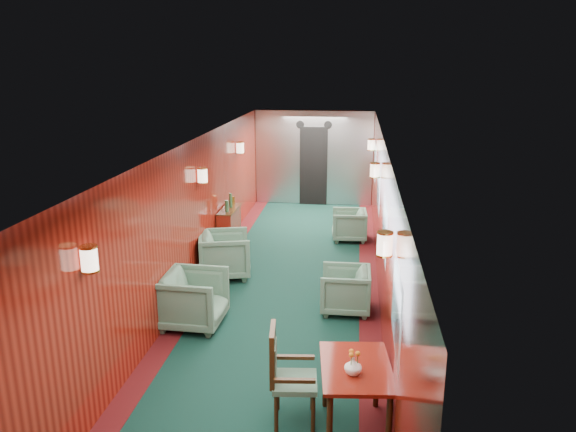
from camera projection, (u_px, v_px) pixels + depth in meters
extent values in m
plane|color=#0D3127|center=(284.00, 294.00, 8.97)|extent=(12.00, 12.00, 0.00)
cube|color=silver|center=(284.00, 148.00, 8.34)|extent=(3.00, 12.00, 0.10)
cube|color=silver|center=(284.00, 147.00, 8.34)|extent=(1.20, 12.00, 0.06)
cube|color=maroon|center=(314.00, 157.00, 14.39)|extent=(3.00, 0.10, 2.40)
cube|color=maroon|center=(189.00, 219.00, 8.83)|extent=(0.10, 12.00, 2.40)
cube|color=maroon|center=(382.00, 226.00, 8.47)|extent=(0.10, 12.00, 2.40)
cube|color=#450D10|center=(202.00, 290.00, 9.13)|extent=(0.30, 12.00, 0.01)
cube|color=#450D10|center=(369.00, 298.00, 8.81)|extent=(0.30, 12.00, 0.01)
cube|color=silver|center=(314.00, 158.00, 14.31)|extent=(2.98, 0.12, 2.38)
cube|color=black|center=(313.00, 166.00, 14.29)|extent=(0.70, 0.06, 2.00)
cylinder|color=black|center=(300.00, 124.00, 14.05)|extent=(0.20, 0.04, 0.20)
cylinder|color=black|center=(328.00, 125.00, 13.97)|extent=(0.20, 0.04, 0.20)
cube|color=#A4A7AB|center=(397.00, 309.00, 5.06)|extent=(0.02, 1.10, 0.80)
cube|color=slate|center=(396.00, 309.00, 5.06)|extent=(0.01, 0.96, 0.66)
cube|color=#A4A7AB|center=(385.00, 229.00, 7.45)|extent=(0.02, 1.10, 0.80)
cube|color=slate|center=(384.00, 229.00, 7.45)|extent=(0.01, 0.96, 0.66)
cube|color=#A4A7AB|center=(379.00, 188.00, 9.84)|extent=(0.02, 1.10, 0.80)
cube|color=slate|center=(378.00, 188.00, 9.84)|extent=(0.01, 0.96, 0.66)
cube|color=#A4A7AB|center=(375.00, 163.00, 12.23)|extent=(0.02, 1.10, 0.80)
cube|color=slate|center=(375.00, 163.00, 12.23)|extent=(0.01, 0.96, 0.66)
cylinder|color=#FAE3C3|center=(89.00, 259.00, 5.31)|extent=(0.16, 0.16, 0.24)
cylinder|color=gold|center=(90.00, 271.00, 5.34)|extent=(0.17, 0.17, 0.02)
cylinder|color=#FAE3C3|center=(385.00, 244.00, 5.74)|extent=(0.16, 0.16, 0.24)
cylinder|color=gold|center=(384.00, 255.00, 5.78)|extent=(0.17, 0.17, 0.02)
cylinder|color=#FAE3C3|center=(203.00, 175.00, 9.13)|extent=(0.16, 0.16, 0.24)
cylinder|color=gold|center=(203.00, 183.00, 9.16)|extent=(0.17, 0.17, 0.02)
cylinder|color=#FAE3C3|center=(375.00, 170.00, 9.57)|extent=(0.16, 0.16, 0.24)
cylinder|color=gold|center=(375.00, 177.00, 9.60)|extent=(0.17, 0.17, 0.02)
cylinder|color=#FAE3C3|center=(240.00, 148.00, 12.00)|extent=(0.16, 0.16, 0.24)
cylinder|color=gold|center=(240.00, 153.00, 12.03)|extent=(0.17, 0.17, 0.02)
cylinder|color=#FAE3C3|center=(371.00, 145.00, 12.43)|extent=(0.16, 0.16, 0.24)
cylinder|color=gold|center=(371.00, 150.00, 12.47)|extent=(0.17, 0.17, 0.02)
cube|color=maroon|center=(356.00, 368.00, 5.48)|extent=(0.78, 1.04, 0.04)
cylinder|color=#3C200D|center=(329.00, 427.00, 5.18)|extent=(0.06, 0.06, 0.69)
cylinder|color=#3C200D|center=(389.00, 428.00, 5.17)|extent=(0.06, 0.06, 0.69)
cylinder|color=#3C200D|center=(326.00, 377.00, 5.99)|extent=(0.06, 0.06, 0.69)
cylinder|color=#3C200D|center=(377.00, 378.00, 5.98)|extent=(0.06, 0.06, 0.69)
cube|color=#204B3B|center=(295.00, 382.00, 5.72)|extent=(0.49, 0.49, 0.06)
cube|color=#3C200D|center=(273.00, 354.00, 5.64)|extent=(0.09, 0.41, 0.58)
cube|color=#204B3B|center=(275.00, 360.00, 5.66)|extent=(0.05, 0.31, 0.35)
cube|color=#3C200D|center=(295.00, 381.00, 5.46)|extent=(0.41, 0.09, 0.04)
cube|color=#3C200D|center=(295.00, 357.00, 5.89)|extent=(0.41, 0.09, 0.04)
cylinder|color=#3C200D|center=(276.00, 413.00, 5.61)|extent=(0.04, 0.04, 0.42)
cylinder|color=#3C200D|center=(313.00, 414.00, 5.60)|extent=(0.04, 0.04, 0.42)
cylinder|color=#3C200D|center=(278.00, 392.00, 5.97)|extent=(0.04, 0.04, 0.42)
cylinder|color=#3C200D|center=(312.00, 392.00, 5.96)|extent=(0.04, 0.04, 0.42)
cube|color=maroon|center=(229.00, 230.00, 10.96)|extent=(0.28, 0.92, 0.83)
cube|color=#3C200D|center=(229.00, 209.00, 10.85)|extent=(0.30, 0.94, 0.02)
cylinder|color=#274E2C|center=(227.00, 206.00, 10.59)|extent=(0.07, 0.07, 0.22)
cylinder|color=#274E2C|center=(231.00, 200.00, 10.89)|extent=(0.06, 0.06, 0.28)
cylinder|color=gold|center=(233.00, 201.00, 11.08)|extent=(0.08, 0.08, 0.18)
imported|color=white|center=(353.00, 366.00, 5.31)|extent=(0.21, 0.21, 0.17)
imported|color=#204B3B|center=(193.00, 299.00, 7.83)|extent=(0.90, 0.87, 0.78)
imported|color=#204B3B|center=(225.00, 254.00, 9.63)|extent=(1.04, 1.02, 0.78)
imported|color=#204B3B|center=(345.00, 290.00, 8.30)|extent=(0.73, 0.71, 0.67)
imported|color=#204B3B|center=(349.00, 225.00, 11.59)|extent=(0.74, 0.72, 0.64)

